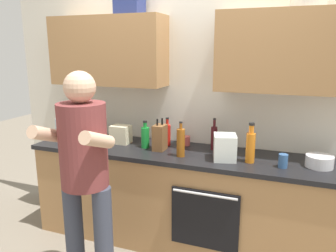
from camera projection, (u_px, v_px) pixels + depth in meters
name	position (u px, v px, depth m)	size (l,w,h in m)	color
ground_plane	(182.00, 241.00, 3.15)	(12.00, 12.00, 0.00)	#756B5B
back_wall_unit	(193.00, 82.00, 3.06)	(4.00, 0.38, 2.50)	silver
counter	(182.00, 198.00, 3.05)	(2.84, 0.67, 0.90)	#A37547
person_standing	(84.00, 167.00, 2.35)	(0.49, 0.45, 1.66)	#383D4C
bottle_syrup	(181.00, 142.00, 2.79)	(0.07, 0.07, 0.30)	#8C4C14
bottle_soda	(145.00, 137.00, 3.04)	(0.08, 0.08, 0.26)	#198C33
bottle_juice	(250.00, 146.00, 2.64)	(0.07, 0.07, 0.33)	orange
bottle_wine	(214.00, 137.00, 2.98)	(0.06, 0.06, 0.29)	#471419
bottle_hotsauce	(167.00, 134.00, 3.12)	(0.06, 0.06, 0.27)	red
bottle_oil	(98.00, 126.00, 3.32)	(0.07, 0.07, 0.32)	olive
bottle_vinegar	(71.00, 125.00, 3.42)	(0.05, 0.05, 0.31)	brown
bottle_water	(59.00, 130.00, 3.23)	(0.06, 0.06, 0.29)	silver
cup_ceramic	(185.00, 141.00, 3.14)	(0.09, 0.09, 0.09)	#BF4C47
cup_tea	(283.00, 161.00, 2.54)	(0.07, 0.07, 0.11)	#33598C
mixing_bowl	(319.00, 161.00, 2.56)	(0.21, 0.21, 0.09)	silver
knife_block	(160.00, 137.00, 2.97)	(0.10, 0.14, 0.29)	brown
grocery_bag_rice	(121.00, 134.00, 3.20)	(0.18, 0.14, 0.17)	beige
grocery_bag_produce	(225.00, 147.00, 2.72)	(0.18, 0.20, 0.21)	silver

